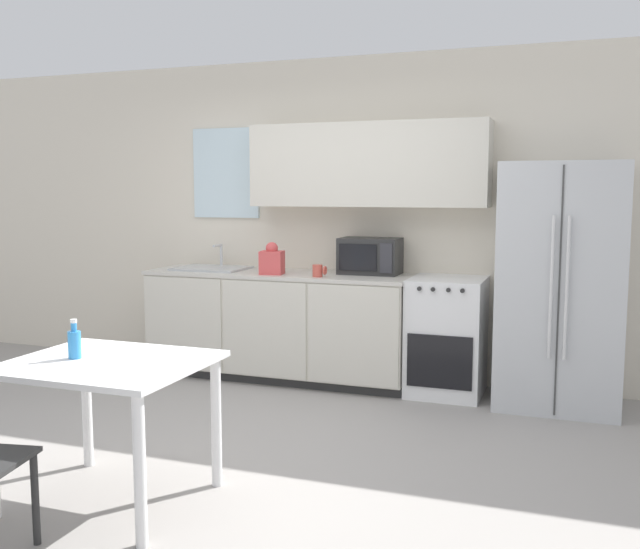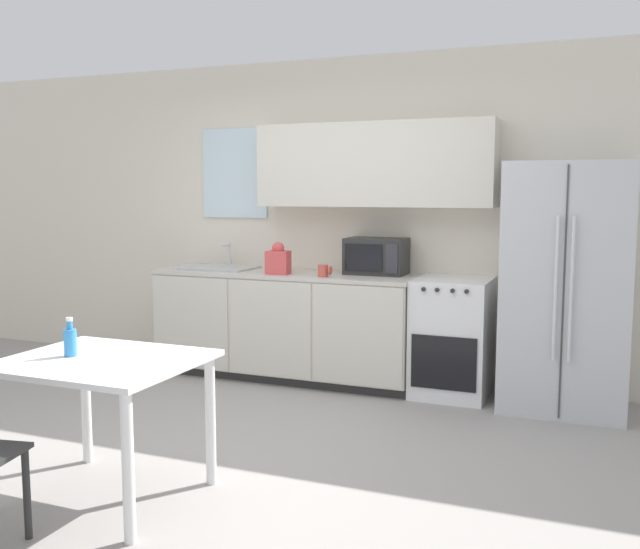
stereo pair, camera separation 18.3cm
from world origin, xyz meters
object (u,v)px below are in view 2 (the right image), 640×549
(dining_table, at_px, (102,380))
(microwave, at_px, (376,256))
(oven_range, at_px, (452,337))
(refrigerator, at_px, (566,287))
(coffee_mug, at_px, (324,271))
(drink_bottle, at_px, (70,341))

(dining_table, bearing_deg, microwave, 77.06)
(oven_range, distance_m, dining_table, 2.86)
(dining_table, bearing_deg, refrigerator, 50.03)
(coffee_mug, xyz_separation_m, drink_bottle, (-0.47, -2.35, -0.14))
(refrigerator, relative_size, dining_table, 1.87)
(oven_range, distance_m, coffee_mug, 1.13)
(oven_range, bearing_deg, refrigerator, -3.11)
(microwave, xyz_separation_m, coffee_mug, (-0.33, -0.33, -0.10))
(oven_range, xyz_separation_m, drink_bottle, (-1.46, -2.57, 0.36))
(refrigerator, height_order, microwave, refrigerator)
(microwave, relative_size, coffee_mug, 4.39)
(drink_bottle, bearing_deg, oven_range, 60.44)
(refrigerator, distance_m, coffee_mug, 1.83)
(oven_range, height_order, refrigerator, refrigerator)
(microwave, xyz_separation_m, dining_table, (-0.61, -2.67, -0.43))
(microwave, distance_m, dining_table, 2.77)
(oven_range, relative_size, microwave, 1.87)
(dining_table, height_order, drink_bottle, drink_bottle)
(drink_bottle, bearing_deg, microwave, 73.50)
(coffee_mug, height_order, drink_bottle, coffee_mug)
(refrigerator, xyz_separation_m, dining_table, (-2.10, -2.51, -0.27))
(microwave, relative_size, dining_table, 0.51)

